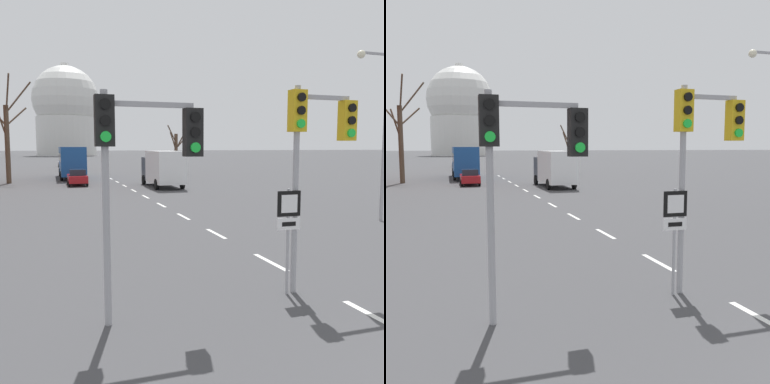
% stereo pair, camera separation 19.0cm
% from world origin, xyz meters
% --- Properties ---
extents(lane_stripe_0, '(0.16, 2.00, 0.01)m').
position_xyz_m(lane_stripe_0, '(0.00, 3.88, 0.00)').
color(lane_stripe_0, silver).
rests_on(lane_stripe_0, ground_plane).
extents(lane_stripe_1, '(0.16, 2.00, 0.01)m').
position_xyz_m(lane_stripe_1, '(0.00, 8.38, 0.00)').
color(lane_stripe_1, silver).
rests_on(lane_stripe_1, ground_plane).
extents(lane_stripe_2, '(0.16, 2.00, 0.01)m').
position_xyz_m(lane_stripe_2, '(0.00, 12.88, 0.00)').
color(lane_stripe_2, silver).
rests_on(lane_stripe_2, ground_plane).
extents(lane_stripe_3, '(0.16, 2.00, 0.01)m').
position_xyz_m(lane_stripe_3, '(0.00, 17.38, 0.00)').
color(lane_stripe_3, silver).
rests_on(lane_stripe_3, ground_plane).
extents(lane_stripe_4, '(0.16, 2.00, 0.01)m').
position_xyz_m(lane_stripe_4, '(0.00, 21.88, 0.00)').
color(lane_stripe_4, silver).
rests_on(lane_stripe_4, ground_plane).
extents(lane_stripe_5, '(0.16, 2.00, 0.01)m').
position_xyz_m(lane_stripe_5, '(0.00, 26.38, 0.00)').
color(lane_stripe_5, silver).
rests_on(lane_stripe_5, ground_plane).
extents(lane_stripe_6, '(0.16, 2.00, 0.01)m').
position_xyz_m(lane_stripe_6, '(0.00, 30.88, 0.00)').
color(lane_stripe_6, silver).
rests_on(lane_stripe_6, ground_plane).
extents(lane_stripe_7, '(0.16, 2.00, 0.01)m').
position_xyz_m(lane_stripe_7, '(0.00, 35.38, 0.00)').
color(lane_stripe_7, silver).
rests_on(lane_stripe_7, ground_plane).
extents(lane_stripe_8, '(0.16, 2.00, 0.01)m').
position_xyz_m(lane_stripe_8, '(0.00, 39.88, 0.00)').
color(lane_stripe_8, silver).
rests_on(lane_stripe_8, ground_plane).
extents(lane_stripe_9, '(0.16, 2.00, 0.01)m').
position_xyz_m(lane_stripe_9, '(0.00, 44.38, 0.00)').
color(lane_stripe_9, silver).
rests_on(lane_stripe_9, ground_plane).
extents(lane_stripe_10, '(0.16, 2.00, 0.01)m').
position_xyz_m(lane_stripe_10, '(0.00, 48.88, 0.00)').
color(lane_stripe_10, silver).
rests_on(lane_stripe_10, ground_plane).
extents(traffic_signal_centre_tall, '(1.75, 0.34, 4.91)m').
position_xyz_m(traffic_signal_centre_tall, '(-0.30, 5.82, 3.71)').
color(traffic_signal_centre_tall, '#9E9EA3').
rests_on(traffic_signal_centre_tall, ground_plane).
extents(traffic_signal_near_left, '(2.11, 0.34, 4.56)m').
position_xyz_m(traffic_signal_near_left, '(-4.65, 5.27, 3.45)').
color(traffic_signal_near_left, '#9E9EA3').
rests_on(traffic_signal_near_left, ground_plane).
extents(route_sign_post, '(0.60, 0.08, 2.53)m').
position_xyz_m(route_sign_post, '(-1.01, 5.74, 1.72)').
color(route_sign_post, '#9E9EA3').
rests_on(route_sign_post, ground_plane).
extents(sedan_near_left, '(1.71, 4.34, 1.60)m').
position_xyz_m(sedan_near_left, '(-3.52, 62.80, 0.82)').
color(sedan_near_left, black).
rests_on(sedan_near_left, ground_plane).
extents(sedan_near_right, '(1.72, 4.12, 1.47)m').
position_xyz_m(sedan_near_right, '(-4.00, 37.13, 0.75)').
color(sedan_near_right, maroon).
rests_on(sedan_near_right, ground_plane).
extents(sedan_mid_centre, '(1.81, 4.51, 1.58)m').
position_xyz_m(sedan_mid_centre, '(-4.09, 74.77, 0.80)').
color(sedan_mid_centre, '#B7B7BC').
rests_on(sedan_mid_centre, ground_plane).
extents(city_bus, '(2.66, 10.80, 3.48)m').
position_xyz_m(city_bus, '(-4.04, 46.54, 2.05)').
color(city_bus, '#19478C').
rests_on(city_bus, ground_plane).
extents(delivery_truck, '(2.44, 7.20, 3.14)m').
position_xyz_m(delivery_truck, '(2.99, 33.17, 1.70)').
color(delivery_truck, '#333842').
rests_on(delivery_truck, ground_plane).
extents(bare_tree_left_near, '(3.77, 3.18, 10.12)m').
position_xyz_m(bare_tree_left_near, '(-10.05, 41.30, 4.42)').
color(bare_tree_left_near, brown).
rests_on(bare_tree_left_near, ground_plane).
extents(bare_tree_right_near, '(3.22, 3.77, 6.34)m').
position_xyz_m(bare_tree_right_near, '(9.66, 51.92, 3.01)').
color(bare_tree_right_near, brown).
rests_on(bare_tree_right_near, ground_plane).
extents(capitol_dome, '(25.05, 25.05, 35.38)m').
position_xyz_m(capitol_dome, '(0.00, 171.83, 17.23)').
color(capitol_dome, silver).
rests_on(capitol_dome, ground_plane).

